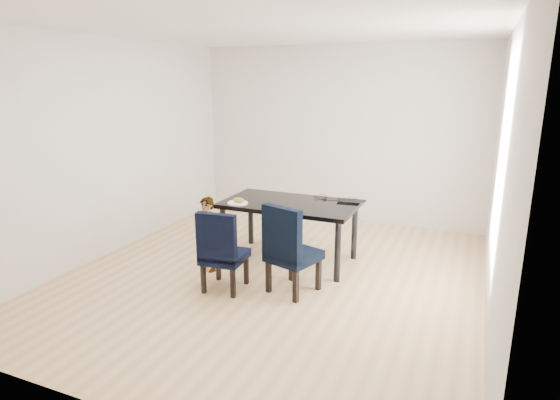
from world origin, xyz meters
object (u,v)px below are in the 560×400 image
at_px(dining_table, 290,232).
at_px(plate, 238,203).
at_px(chair_right, 294,248).
at_px(laptop, 352,200).
at_px(chair_left, 225,249).
at_px(child, 207,234).

bearing_deg(dining_table, plate, -151.27).
height_order(chair_right, plate, chair_right).
relative_size(plate, laptop, 0.71).
bearing_deg(plate, laptop, 27.91).
relative_size(chair_left, chair_right, 0.92).
bearing_deg(chair_right, chair_left, -144.23).
distance_m(chair_left, chair_right, 0.74).
relative_size(chair_left, plate, 3.59).
relative_size(child, laptop, 2.55).
height_order(dining_table, laptop, laptop).
relative_size(chair_left, child, 1.01).
relative_size(dining_table, child, 1.81).
bearing_deg(laptop, chair_right, 69.23).
distance_m(chair_right, laptop, 1.21).
bearing_deg(plate, child, -122.24).
bearing_deg(laptop, child, 29.51).
bearing_deg(dining_table, laptop, 27.24).
bearing_deg(child, chair_left, -21.54).
distance_m(plate, laptop, 1.39).
relative_size(chair_right, laptop, 2.79).
bearing_deg(chair_left, child, 135.76).
relative_size(chair_right, plate, 3.91).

